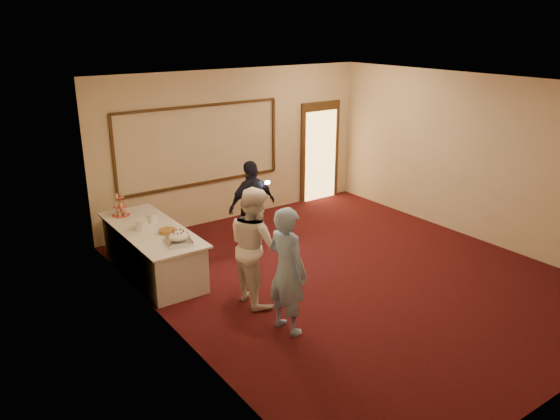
# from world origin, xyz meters

# --- Properties ---
(floor) EXTENTS (7.00, 7.00, 0.00)m
(floor) POSITION_xyz_m (0.00, 0.00, 0.00)
(floor) COLOR black
(floor) RESTS_ON ground
(room_walls) EXTENTS (6.04, 7.04, 3.02)m
(room_walls) POSITION_xyz_m (0.00, 0.00, 2.03)
(room_walls) COLOR beige
(room_walls) RESTS_ON floor
(wall_molding) EXTENTS (3.45, 0.04, 1.55)m
(wall_molding) POSITION_xyz_m (-0.80, 3.47, 1.60)
(wall_molding) COLOR #382210
(wall_molding) RESTS_ON room_walls
(doorway) EXTENTS (1.05, 0.07, 2.20)m
(doorway) POSITION_xyz_m (2.15, 3.45, 1.08)
(doorway) COLOR #382210
(doorway) RESTS_ON floor
(buffet_table) EXTENTS (0.94, 2.40, 0.77)m
(buffet_table) POSITION_xyz_m (-2.54, 1.90, 0.39)
(buffet_table) COLOR silver
(buffet_table) RESTS_ON floor
(pavlova_tray) EXTENTS (0.44, 0.54, 0.18)m
(pavlova_tray) POSITION_xyz_m (-2.43, 1.11, 0.85)
(pavlova_tray) COLOR silver
(pavlova_tray) RESTS_ON buffet_table
(cupcake_stand) EXTENTS (0.29, 0.29, 0.42)m
(cupcake_stand) POSITION_xyz_m (-2.70, 2.77, 0.92)
(cupcake_stand) COLOR #C23F3C
(cupcake_stand) RESTS_ON buffet_table
(plate_stack_a) EXTENTS (0.20, 0.20, 0.17)m
(plate_stack_a) POSITION_xyz_m (-2.66, 1.93, 0.86)
(plate_stack_a) COLOR white
(plate_stack_a) RESTS_ON buffet_table
(plate_stack_b) EXTENTS (0.18, 0.18, 0.15)m
(plate_stack_b) POSITION_xyz_m (-2.41, 2.16, 0.85)
(plate_stack_b) COLOR white
(plate_stack_b) RESTS_ON buffet_table
(tart) EXTENTS (0.30, 0.30, 0.06)m
(tart) POSITION_xyz_m (-2.40, 1.57, 0.80)
(tart) COLOR white
(tart) RESTS_ON buffet_table
(man) EXTENTS (0.49, 0.68, 1.71)m
(man) POSITION_xyz_m (-1.78, -0.72, 0.85)
(man) COLOR #8FB9F2
(man) RESTS_ON floor
(woman) EXTENTS (0.72, 0.88, 1.71)m
(woman) POSITION_xyz_m (-1.68, 0.20, 0.86)
(woman) COLOR white
(woman) RESTS_ON floor
(guest) EXTENTS (0.96, 0.44, 1.61)m
(guest) POSITION_xyz_m (-0.68, 1.85, 0.80)
(guest) COLOR black
(guest) RESTS_ON floor
(camera_flash) EXTENTS (0.07, 0.05, 0.05)m
(camera_flash) POSITION_xyz_m (-0.46, 1.68, 1.23)
(camera_flash) COLOR white
(camera_flash) RESTS_ON guest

